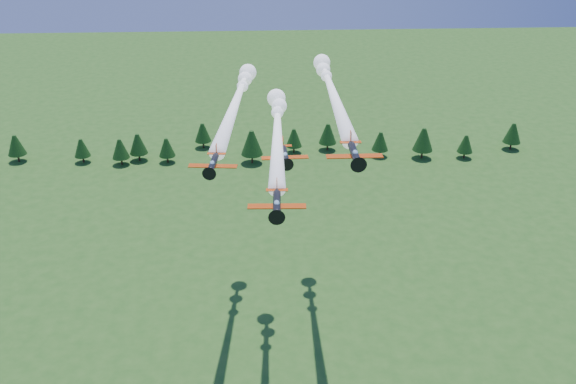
{
  "coord_description": "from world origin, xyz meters",
  "views": [
    {
      "loc": [
        -3.79,
        -88.13,
        85.12
      ],
      "look_at": [
        0.65,
        0.0,
        41.04
      ],
      "focal_mm": 40.0,
      "sensor_mm": 36.0,
      "label": 1
    }
  ],
  "objects_px": {
    "plane_lead": "(277,129)",
    "plane_slot": "(285,155)",
    "plane_left": "(237,99)",
    "plane_right": "(332,90)"
  },
  "relations": [
    {
      "from": "plane_left",
      "to": "plane_lead",
      "type": "bearing_deg",
      "value": -51.58
    },
    {
      "from": "plane_lead",
      "to": "plane_right",
      "type": "distance_m",
      "value": 16.34
    },
    {
      "from": "plane_right",
      "to": "plane_lead",
      "type": "bearing_deg",
      "value": -132.85
    },
    {
      "from": "plane_left",
      "to": "plane_right",
      "type": "relative_size",
      "value": 0.96
    },
    {
      "from": "plane_lead",
      "to": "plane_slot",
      "type": "relative_size",
      "value": 6.07
    },
    {
      "from": "plane_right",
      "to": "plane_slot",
      "type": "distance_m",
      "value": 23.93
    },
    {
      "from": "plane_left",
      "to": "plane_slot",
      "type": "distance_m",
      "value": 22.71
    },
    {
      "from": "plane_right",
      "to": "plane_slot",
      "type": "relative_size",
      "value": 6.72
    },
    {
      "from": "plane_left",
      "to": "plane_slot",
      "type": "height_order",
      "value": "plane_left"
    },
    {
      "from": "plane_left",
      "to": "plane_slot",
      "type": "relative_size",
      "value": 6.46
    }
  ]
}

